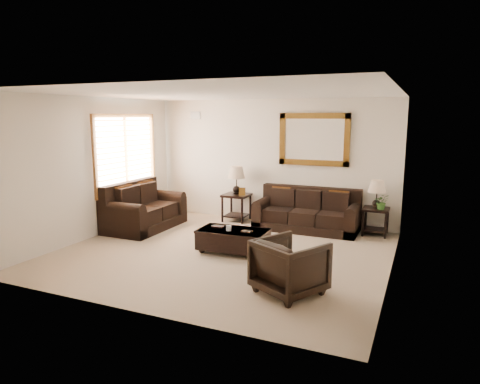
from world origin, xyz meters
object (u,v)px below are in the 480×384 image
at_px(end_table_left, 237,186).
at_px(armchair, 290,264).
at_px(coffee_table, 233,238).
at_px(sofa, 307,215).
at_px(loveseat, 142,211).
at_px(end_table_right, 376,199).

height_order(end_table_left, armchair, end_table_left).
bearing_deg(armchair, coffee_table, -14.02).
bearing_deg(armchair, sofa, -50.89).
bearing_deg(end_table_left, coffee_table, -67.37).
relative_size(coffee_table, armchair, 1.50).
distance_m(sofa, coffee_table, 2.17).
relative_size(loveseat, armchair, 2.12).
bearing_deg(sofa, end_table_right, 5.35).
bearing_deg(end_table_right, armchair, -101.84).
height_order(sofa, end_table_left, end_table_left).
bearing_deg(sofa, end_table_left, 176.71).
xyz_separation_m(end_table_left, armchair, (2.29, -3.40, -0.40)).
distance_m(end_table_left, armchair, 4.11).
relative_size(sofa, loveseat, 1.22).
bearing_deg(loveseat, sofa, -68.48).
bearing_deg(coffee_table, armchair, -44.72).
distance_m(end_table_right, coffee_table, 3.06).
distance_m(sofa, loveseat, 3.46).
bearing_deg(end_table_left, armchair, -56.07).
bearing_deg(armchair, loveseat, 0.44).
xyz_separation_m(loveseat, end_table_left, (1.57, 1.36, 0.45)).
distance_m(sofa, armchair, 3.36).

